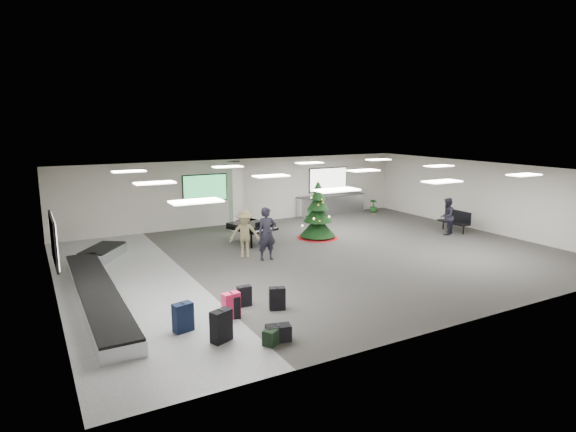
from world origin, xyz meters
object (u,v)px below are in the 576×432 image
traveler_a (267,234)px  traveler_b (245,234)px  traveler_bench (447,216)px  bench (455,220)px  christmas_tree (318,218)px  grand_piano (252,226)px  potted_plant_left (309,214)px  pink_suitcase (231,306)px  baggage_carousel (99,284)px  potted_plant_right (373,206)px  service_counter (331,205)px

traveler_a → traveler_b: bearing=131.6°
traveler_b → traveler_bench: size_ratio=1.08×
bench → traveler_a: 9.69m
bench → traveler_a: (-9.68, 0.01, 0.42)m
christmas_tree → grand_piano: bearing=171.0°
traveler_a → traveler_b: (-0.57, 0.72, -0.08)m
traveler_a → potted_plant_left: bearing=49.3°
pink_suitcase → traveler_bench: 12.73m
baggage_carousel → potted_plant_left: bearing=27.6°
pink_suitcase → traveler_a: 5.47m
bench → traveler_b: (-10.25, 0.73, 0.34)m
pink_suitcase → potted_plant_right: 16.09m
baggage_carousel → traveler_a: (5.90, 0.57, 0.76)m
christmas_tree → traveler_b: (-4.03, -1.29, -0.01)m
pink_suitcase → traveler_b: size_ratio=0.40×
traveler_a → potted_plant_left: traveler_a is taller
traveler_a → traveler_bench: traveler_a is taller
pink_suitcase → potted_plant_right: (12.62, 9.97, 0.03)m
bench → potted_plant_right: bearing=95.1°
potted_plant_left → pink_suitcase: bearing=-130.6°
service_counter → traveler_b: 9.28m
pink_suitcase → traveler_b: traveler_b is taller
service_counter → traveler_bench: (1.90, -6.45, 0.28)m
pink_suitcase → christmas_tree: size_ratio=0.27×
traveler_b → potted_plant_right: size_ratio=2.40×
grand_piano → traveler_bench: bearing=-35.0°
traveler_bench → christmas_tree: bearing=-50.5°
christmas_tree → traveler_bench: (5.37, -2.29, -0.07)m
traveler_bench → potted_plant_left: size_ratio=2.07×
baggage_carousel → service_counter: bearing=27.7°
potted_plant_left → grand_piano: bearing=-149.3°
baggage_carousel → christmas_tree: christmas_tree is taller
baggage_carousel → grand_piano: bearing=25.3°
christmas_tree → potted_plant_left: bearing=65.0°
pink_suitcase → bench: 13.61m
traveler_b → potted_plant_left: 6.99m
traveler_bench → potted_plant_right: 5.92m
grand_piano → traveler_b: traveler_b is taller
traveler_b → traveler_a: bearing=-26.7°
pink_suitcase → grand_piano: size_ratio=0.34×
service_counter → bench: size_ratio=2.57×
service_counter → grand_piano: bearing=-150.0°
potted_plant_right → potted_plant_left: bearing=-173.4°
potted_plant_right → bench: bearing=-87.3°
service_counter → traveler_bench: bearing=-73.6°
traveler_a → potted_plant_right: bearing=34.0°
service_counter → potted_plant_right: 2.55m
grand_piano → potted_plant_left: (4.36, 2.59, -0.32)m
service_counter → pink_suitcase: (-10.14, -10.55, -0.20)m
baggage_carousel → traveler_a: bearing=5.5°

